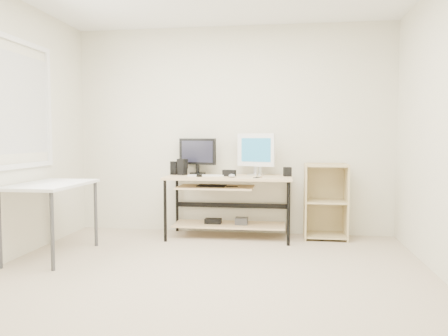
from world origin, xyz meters
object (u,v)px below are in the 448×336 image
at_px(black_monitor, 197,154).
at_px(white_imac, 256,151).
at_px(desk, 227,193).
at_px(side_table, 51,191).
at_px(audio_controller, 174,168).
at_px(shelf_unit, 325,201).

distance_m(black_monitor, white_imac, 0.73).
xyz_separation_m(desk, side_table, (-1.65, -1.06, 0.13)).
bearing_deg(white_imac, audio_controller, -157.12).
distance_m(desk, audio_controller, 0.74).
height_order(white_imac, audio_controller, white_imac).
xyz_separation_m(desk, black_monitor, (-0.39, 0.19, 0.47)).
height_order(desk, black_monitor, black_monitor).
bearing_deg(black_monitor, shelf_unit, 15.23).
xyz_separation_m(shelf_unit, black_monitor, (-1.57, 0.02, 0.56)).
bearing_deg(shelf_unit, desk, -172.23).
bearing_deg(shelf_unit, audio_controller, -177.80).
relative_size(desk, audio_controller, 8.96).
height_order(shelf_unit, audio_controller, audio_controller).
height_order(shelf_unit, white_imac, white_imac).
xyz_separation_m(black_monitor, audio_controller, (-0.28, -0.10, -0.17)).
bearing_deg(audio_controller, side_table, -118.53).
relative_size(shelf_unit, white_imac, 1.76).
bearing_deg(white_imac, side_table, -129.74).
xyz_separation_m(shelf_unit, audio_controller, (-1.85, -0.07, 0.38)).
xyz_separation_m(side_table, shelf_unit, (2.83, 1.22, -0.22)).
height_order(side_table, shelf_unit, shelf_unit).
height_order(shelf_unit, black_monitor, black_monitor).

